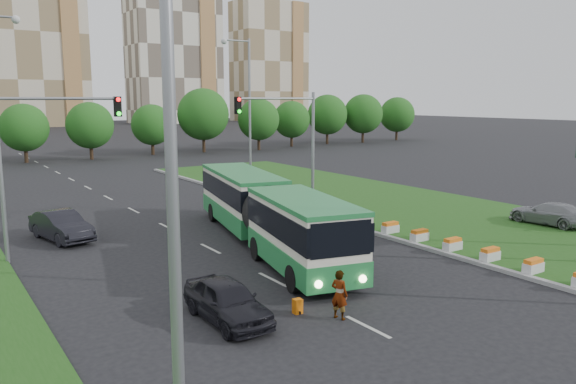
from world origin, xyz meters
TOP-DOWN VIEW (x-y plane):
  - ground at (0.00, 0.00)m, footprint 360.00×360.00m
  - grass_median at (13.00, 8.00)m, footprint 14.00×60.00m
  - median_kerb at (6.05, 8.00)m, footprint 0.30×60.00m
  - lane_markings at (-3.00, 20.00)m, footprint 0.20×100.00m
  - flower_planters at (6.70, 1.90)m, footprint 1.10×20.30m
  - traffic_mast_median at (4.78, 10.00)m, footprint 5.76×0.32m
  - traffic_mast_left at (-10.38, 9.00)m, footprint 5.76×0.32m
  - street_lamps at (-3.00, 10.00)m, footprint 36.00×60.00m
  - tree_line at (10.00, 55.00)m, footprint 120.00×8.00m
  - apartment_tower_ceast at (15.00, 150.00)m, footprint 25.00×15.00m
  - apartment_tower_east at (55.00, 150.00)m, footprint 27.00×15.00m
  - midrise_east at (90.00, 150.00)m, footprint 24.00×14.00m
  - articulated_bus at (-0.47, 5.05)m, footprint 2.78×17.84m
  - car_left_near at (-6.68, -2.89)m, footprint 1.73×4.29m
  - car_left_far at (-8.93, 12.10)m, footprint 2.65×5.06m
  - car_median at (16.09, -0.73)m, footprint 2.24×4.78m
  - pedestrian at (-3.35, -4.90)m, footprint 0.61×0.75m
  - shopping_trolley at (-4.28, -3.69)m, footprint 0.31×0.33m

SIDE VIEW (x-z plane):
  - ground at x=0.00m, z-range 0.00..0.00m
  - lane_markings at x=-3.00m, z-range -0.01..0.01m
  - grass_median at x=13.00m, z-range 0.00..0.15m
  - median_kerb at x=6.05m, z-range 0.00..0.18m
  - shopping_trolley at x=-4.28m, z-range 0.00..0.53m
  - flower_planters at x=6.70m, z-range 0.15..0.75m
  - car_left_near at x=-6.68m, z-range 0.00..1.46m
  - car_left_far at x=-8.93m, z-range 0.00..1.59m
  - car_median at x=16.09m, z-range 0.15..1.50m
  - pedestrian at x=-3.35m, z-range 0.00..1.76m
  - articulated_bus at x=-0.47m, z-range 0.33..3.27m
  - tree_line at x=10.00m, z-range 0.00..9.00m
  - traffic_mast_median at x=4.78m, z-range 1.35..9.35m
  - traffic_mast_left at x=-10.38m, z-range 1.35..9.35m
  - street_lamps at x=-3.00m, z-range 0.00..12.00m
  - midrise_east at x=90.00m, z-range 0.00..40.00m
  - apartment_tower_east at x=55.00m, z-range 0.00..47.00m
  - apartment_tower_ceast at x=15.00m, z-range 0.00..50.00m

